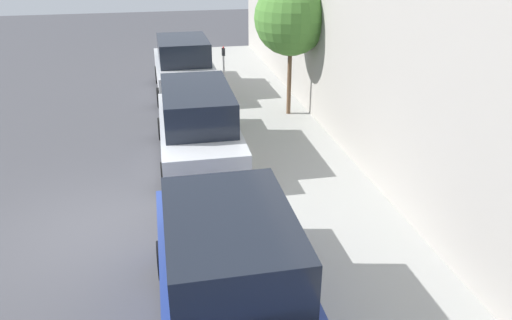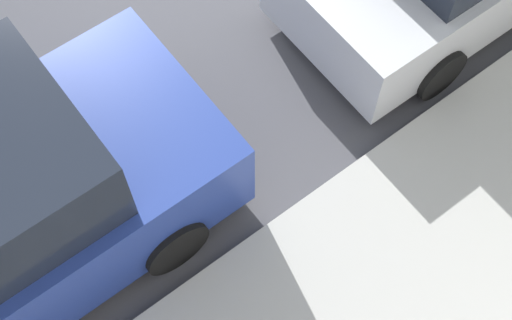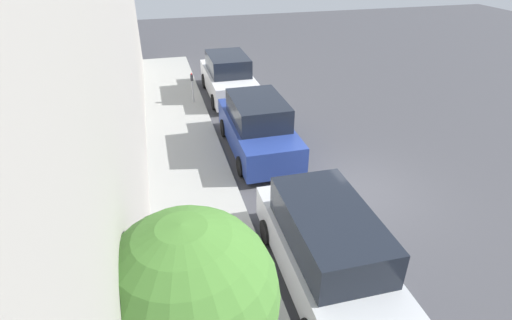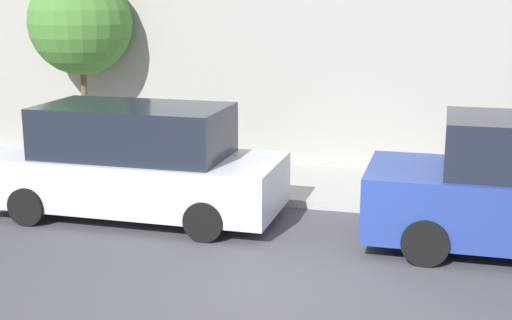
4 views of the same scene
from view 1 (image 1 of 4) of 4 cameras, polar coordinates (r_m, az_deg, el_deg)
ground_plane at (r=10.50m, az=-17.89°, el=-7.60°), size 60.00×60.00×0.00m
sidewalk at (r=10.88m, az=8.00°, el=-4.88°), size 2.60×32.00×0.15m
parked_suv_second at (r=7.24m, az=-2.87°, el=-13.43°), size 2.08×4.81×1.98m
parked_minivan_third at (r=12.78m, az=-6.66°, el=4.00°), size 2.02×4.91×1.90m
parked_suv_fourth at (r=18.44m, az=-8.23°, el=10.39°), size 2.08×4.83×1.98m
parking_meter_far at (r=19.16m, az=-3.72°, el=11.28°), size 0.11×0.15×1.35m
street_tree at (r=15.20m, az=4.02°, el=15.84°), size 2.18×2.18×4.03m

